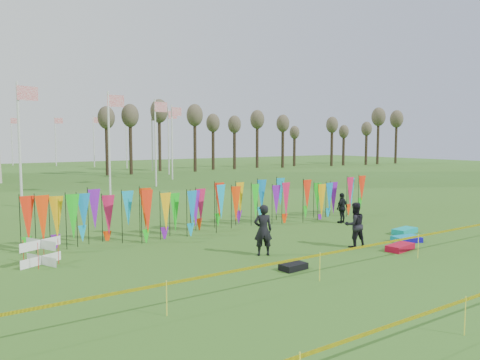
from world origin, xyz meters
TOP-DOWN VIEW (x-y plane):
  - ground at (0.00, 0.00)m, footprint 160.00×160.00m
  - banner_row at (0.28, 7.19)m, footprint 18.64×0.64m
  - caution_tape_near at (-0.22, -1.42)m, footprint 26.00×0.02m
  - tree_line at (32.00, 44.00)m, footprint 53.92×1.92m
  - box_kite at (-8.60, 5.35)m, footprint 0.82×0.82m
  - person_left at (-1.36, 2.11)m, footprint 0.86×0.76m
  - person_mid at (2.53, 1.12)m, footprint 1.02×0.79m
  - person_right at (6.15, 5.28)m, footprint 1.02×0.71m
  - kite_bag_turquoise at (5.17, 0.62)m, footprint 1.27×0.78m
  - kite_bag_blue at (5.20, 0.46)m, footprint 1.13×0.88m
  - kite_bag_red at (3.62, -0.27)m, footprint 1.39×0.80m
  - kite_bag_black at (-1.68, -0.01)m, footprint 0.96×0.60m
  - kite_bag_teal at (6.54, 1.69)m, footprint 1.38×0.80m

SIDE VIEW (x-z plane):
  - ground at x=0.00m, z-range 0.00..0.00m
  - kite_bag_blue at x=5.20m, z-range 0.00..0.21m
  - kite_bag_black at x=-1.68m, z-range 0.00..0.21m
  - kite_bag_turquoise at x=5.17m, z-range 0.00..0.24m
  - kite_bag_red at x=3.62m, z-range 0.00..0.24m
  - kite_bag_teal at x=6.54m, z-range 0.00..0.25m
  - box_kite at x=-8.60m, z-range 0.00..0.91m
  - caution_tape_near at x=-0.22m, z-range 0.33..1.23m
  - person_right at x=6.15m, z-range 0.00..1.59m
  - person_mid at x=2.53m, z-range 0.00..1.83m
  - person_left at x=-1.36m, z-range 0.00..1.94m
  - banner_row at x=0.28m, z-range 0.20..2.35m
  - tree_line at x=32.00m, z-range 2.25..10.09m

